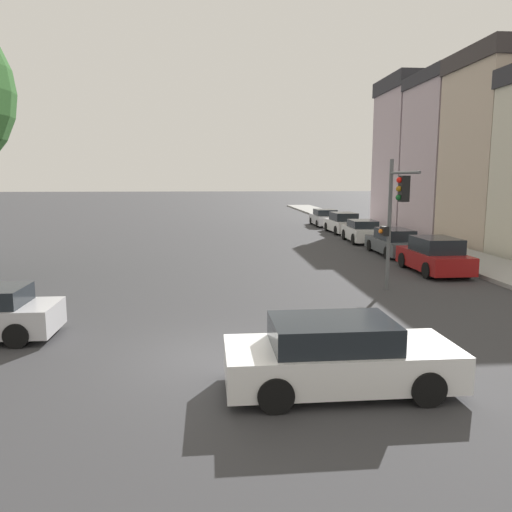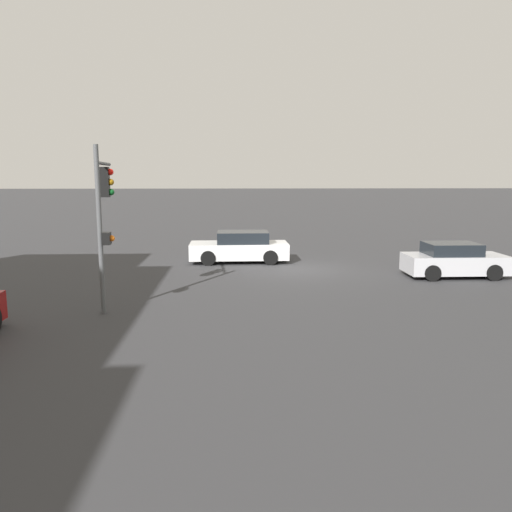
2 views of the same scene
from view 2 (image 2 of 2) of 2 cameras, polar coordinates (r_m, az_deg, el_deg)
ground_plane at (r=21.66m, az=4.95°, el=-1.49°), size 300.00×300.00×0.00m
traffic_signal at (r=15.32m, az=-17.03°, el=5.54°), size 0.65×2.31×4.84m
crossing_car_0 at (r=23.27m, az=-1.86°, el=0.98°), size 4.55×2.00×1.43m
crossing_car_1 at (r=21.30m, az=21.67°, el=-0.50°), size 3.88×1.83×1.36m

